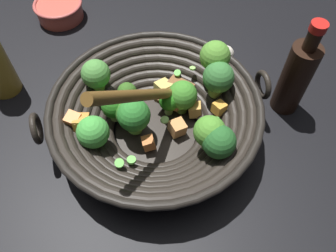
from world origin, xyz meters
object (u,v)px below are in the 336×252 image
prep_bowl (59,9)px  soy_sauce_bottle (296,77)px  garlic_bulb (225,54)px  wok (156,113)px

prep_bowl → soy_sauce_bottle: bearing=119.2°
garlic_bulb → wok: bearing=20.5°
garlic_bulb → soy_sauce_bottle: bearing=98.6°
wok → prep_bowl: 0.42m
soy_sauce_bottle → prep_bowl: 0.57m
wok → prep_bowl: bearing=-86.3°
soy_sauce_bottle → garlic_bulb: size_ratio=5.40×
soy_sauce_bottle → prep_bowl: (0.28, -0.50, -0.06)m
soy_sauce_bottle → garlic_bulb: bearing=-81.4°
soy_sauce_bottle → prep_bowl: size_ratio=1.74×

